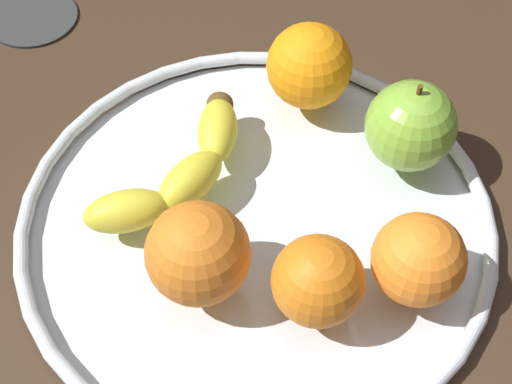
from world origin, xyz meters
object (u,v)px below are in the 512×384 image
Objects in this scene: orange_back_right at (309,66)px; ambient_coaster at (33,16)px; banana at (181,169)px; orange_back_left at (198,253)px; apple at (411,126)px; orange_center at (421,255)px; orange_front_right at (318,281)px; fruit_bowl at (256,220)px.

orange_back_right reaches higher than ambient_coaster.
banana is 2.38× the size of orange_back_left.
orange_back_left is (-18.96, 8.88, 0.08)cm from apple.
orange_center is 16.15cm from orange_back_left.
orange_front_right is (-4.98, -14.75, 1.68)cm from banana.
apple reaches higher than ambient_coaster.
apple is at bearing -90.28° from ambient_coaster.
orange_center is at bearing -103.70° from ambient_coaster.
orange_back_right is 0.82× the size of ambient_coaster.
banana is 28.73cm from ambient_coaster.
banana is 2.42× the size of orange_back_right.
orange_back_right is at bearing 77.52° from apple.
orange_back_right reaches higher than orange_center.
banana is 2.20× the size of apple.
orange_front_right is (-18.88, -10.04, -0.42)cm from orange_back_right.
orange_front_right is at bearing -151.99° from orange_back_right.
orange_back_left reaches higher than fruit_bowl.
orange_back_left is at bearing 174.63° from fruit_bowl.
orange_front_right is at bearing -112.37° from ambient_coaster.
orange_center reaches higher than ambient_coaster.
orange_back_left is (-7.86, 14.10, 0.40)cm from orange_center.
orange_center is 20.62cm from orange_back_right.
ambient_coaster is at bearing 93.93° from orange_back_right.
apple is (11.59, -15.14, 2.10)cm from banana.
apple reaches higher than orange_back_left.
apple is at bearing -41.97° from banana.
orange_front_right is at bearing -98.07° from banana.
banana is 15.66cm from orange_front_right.
ambient_coaster is (11.79, 26.00, -3.21)cm from banana.
orange_center reaches higher than orange_front_right.
apple is 1.10× the size of orange_back_right.
apple reaches higher than banana.
orange_back_left is at bearing 154.91° from apple.
fruit_bowl reaches higher than ambient_coaster.
orange_back_right is (13.83, 2.26, 4.69)cm from fruit_bowl.
banana is 19.18cm from apple.
orange_back_right reaches higher than orange_front_right.
orange_back_right is at bearing 9.26° from fruit_bowl.
orange_back_left is 1.02× the size of orange_back_right.
orange_center is at bearing -154.78° from apple.
orange_center is at bearing -60.88° from orange_back_left.
ambient_coaster is at bearing 59.30° from orange_back_left.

